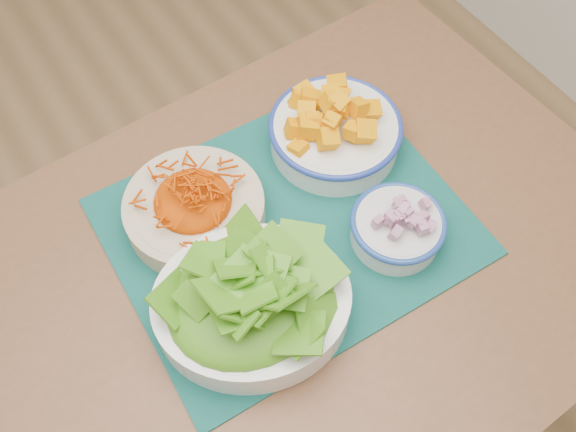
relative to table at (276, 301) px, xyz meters
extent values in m
plane|color=#A37C4E|center=(-0.34, 0.35, -0.65)|extent=(4.00, 4.00, 0.00)
cube|color=brown|center=(0.00, 0.00, 0.08)|extent=(1.27, 0.88, 0.04)
cylinder|color=brown|center=(0.54, 0.38, -0.30)|extent=(0.06, 0.06, 0.71)
cube|color=#073530|center=(0.07, 0.07, 0.10)|extent=(0.57, 0.47, 0.00)
cylinder|color=beige|center=(-0.05, 0.16, 0.12)|extent=(0.27, 0.27, 0.05)
ellipsoid|color=#D14400|center=(-0.05, 0.16, 0.17)|extent=(0.20, 0.20, 0.04)
cylinder|color=white|center=(0.23, 0.16, 0.13)|extent=(0.29, 0.29, 0.06)
torus|color=#213699|center=(0.23, 0.16, 0.15)|extent=(0.23, 0.23, 0.01)
ellipsoid|color=#FFA000|center=(0.23, 0.16, 0.19)|extent=(0.20, 0.20, 0.06)
ellipsoid|color=#2E760E|center=(-0.06, -0.04, 0.19)|extent=(0.26, 0.22, 0.07)
cylinder|color=silver|center=(0.20, -0.05, 0.12)|extent=(0.17, 0.17, 0.05)
torus|color=#214497|center=(0.20, -0.05, 0.15)|extent=(0.15, 0.15, 0.01)
ellipsoid|color=#801E4D|center=(0.20, -0.05, 0.16)|extent=(0.13, 0.13, 0.03)
camera|label=1|loc=(-0.23, -0.40, 1.01)|focal=40.00mm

